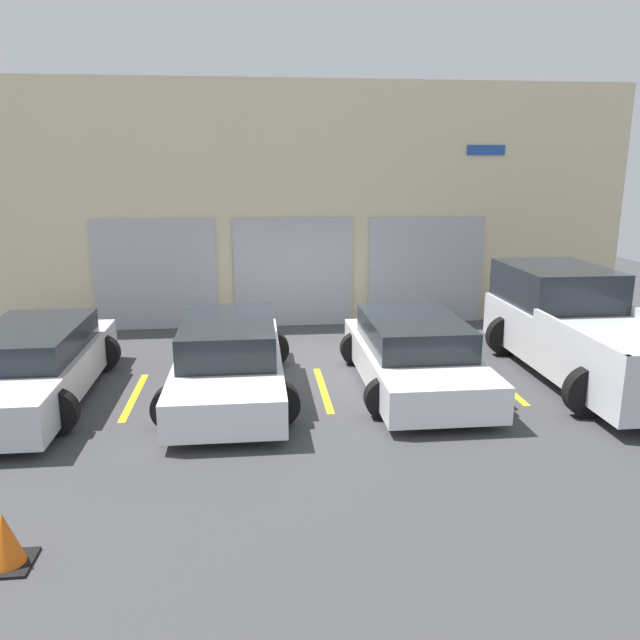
# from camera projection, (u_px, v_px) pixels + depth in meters

# --- Properties ---
(ground_plane) EXTENTS (28.00, 28.00, 0.00)m
(ground_plane) POSITION_uv_depth(u_px,v_px,m) (315.00, 362.00, 12.10)
(ground_plane) COLOR #3D3D3F
(shophouse_building) EXTENTS (15.63, 0.68, 5.59)m
(shophouse_building) POSITION_uv_depth(u_px,v_px,m) (300.00, 208.00, 14.61)
(shophouse_building) COLOR beige
(shophouse_building) RESTS_ON ground
(pickup_truck) EXTENTS (2.48, 5.15, 1.82)m
(pickup_truck) POSITION_uv_depth(u_px,v_px,m) (581.00, 329.00, 11.26)
(pickup_truck) COLOR silver
(pickup_truck) RESTS_ON ground
(sedan_white) EXTENTS (2.19, 4.23, 1.19)m
(sedan_white) POSITION_uv_depth(u_px,v_px,m) (414.00, 355.00, 10.71)
(sedan_white) COLOR white
(sedan_white) RESTS_ON ground
(sedan_side) EXTENTS (2.17, 4.61, 1.21)m
(sedan_side) POSITION_uv_depth(u_px,v_px,m) (32.00, 366.00, 10.05)
(sedan_side) COLOR silver
(sedan_side) RESTS_ON ground
(van_right) EXTENTS (2.16, 4.58, 1.24)m
(van_right) POSITION_uv_depth(u_px,v_px,m) (229.00, 359.00, 10.39)
(van_right) COLOR white
(van_right) RESTS_ON ground
(parking_stripe_left) EXTENTS (0.12, 2.20, 0.01)m
(parking_stripe_left) POSITION_uv_depth(u_px,v_px,m) (134.00, 396.00, 10.33)
(parking_stripe_left) COLOR gold
(parking_stripe_left) RESTS_ON ground
(parking_stripe_centre) EXTENTS (0.12, 2.20, 0.01)m
(parking_stripe_centre) POSITION_uv_depth(u_px,v_px,m) (323.00, 389.00, 10.66)
(parking_stripe_centre) COLOR gold
(parking_stripe_centre) RESTS_ON ground
(parking_stripe_right) EXTENTS (0.12, 2.20, 0.01)m
(parking_stripe_right) POSITION_uv_depth(u_px,v_px,m) (501.00, 382.00, 10.98)
(parking_stripe_right) COLOR gold
(parking_stripe_right) RESTS_ON ground
(traffic_cone) EXTENTS (0.47, 0.47, 0.55)m
(traffic_cone) POSITION_uv_depth(u_px,v_px,m) (5.00, 542.00, 5.92)
(traffic_cone) COLOR black
(traffic_cone) RESTS_ON ground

